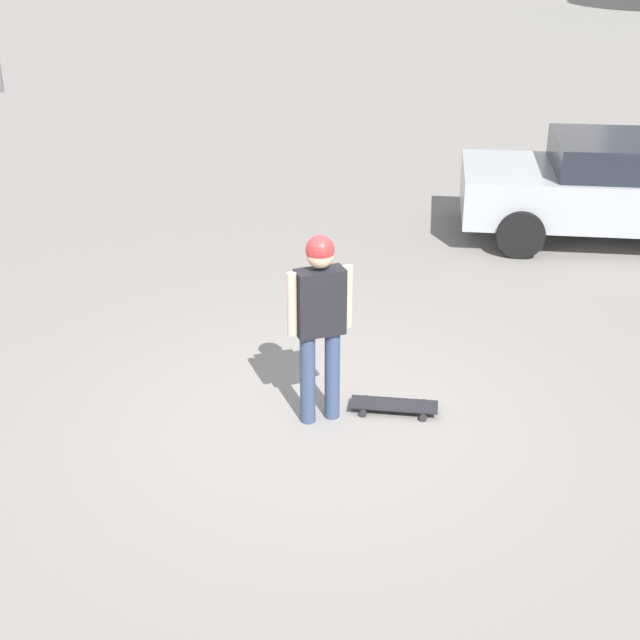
{
  "coord_description": "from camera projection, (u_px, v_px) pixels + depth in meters",
  "views": [
    {
      "loc": [
        -6.94,
        0.73,
        4.24
      ],
      "look_at": [
        0.0,
        0.0,
        0.99
      ],
      "focal_mm": 50.0,
      "sensor_mm": 36.0,
      "label": 1
    }
  ],
  "objects": [
    {
      "name": "car_parked_near",
      "position": [
        612.0,
        187.0,
        12.24
      ],
      "size": [
        2.71,
        4.34,
        1.41
      ],
      "rotation": [
        0.0,
        0.0,
        1.34
      ],
      "color": "#ADB2B7",
      "rests_on": "ground_plane"
    },
    {
      "name": "ground_plane",
      "position": [
        320.0,
        418.0,
        8.12
      ],
      "size": [
        220.0,
        220.0,
        0.0
      ],
      "primitive_type": "plane",
      "color": "gray"
    },
    {
      "name": "skateboard",
      "position": [
        394.0,
        405.0,
        8.2
      ],
      "size": [
        0.44,
        0.84,
        0.08
      ],
      "rotation": [
        0.0,
        0.0,
        1.33
      ],
      "color": "#232328",
      "rests_on": "ground_plane"
    },
    {
      "name": "person",
      "position": [
        320.0,
        312.0,
        7.67
      ],
      "size": [
        0.29,
        0.58,
        1.76
      ],
      "rotation": [
        0.0,
        0.0,
        -1.34
      ],
      "color": "#38476B",
      "rests_on": "ground_plane"
    }
  ]
}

